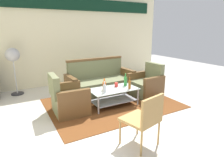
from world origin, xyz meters
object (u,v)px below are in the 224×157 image
(bottle_green, at_px, (125,81))
(cup, at_px, (116,85))
(bottle_clear, at_px, (105,88))
(armchair_left, at_px, (68,100))
(bottle_brown, at_px, (130,84))
(pedestal_fan, at_px, (13,58))
(couch, at_px, (100,83))
(coffee_table, at_px, (113,94))
(wicker_chair, at_px, (145,117))
(armchair_right, at_px, (146,85))
(bottle_orange, at_px, (104,86))

(bottle_green, xyz_separation_m, cup, (-0.24, 0.03, -0.06))
(bottle_clear, bearing_deg, armchair_left, 160.00)
(bottle_brown, relative_size, bottle_clear, 1.08)
(bottle_green, height_order, pedestal_fan, pedestal_fan)
(couch, xyz_separation_m, armchair_left, (-1.10, -0.72, -0.03))
(coffee_table, height_order, cup, cup)
(wicker_chair, bearing_deg, cup, 59.44)
(armchair_left, relative_size, armchair_right, 1.00)
(armchair_left, xyz_separation_m, bottle_clear, (0.73, -0.26, 0.22))
(wicker_chair, bearing_deg, armchair_right, 36.69)
(armchair_left, bearing_deg, armchair_right, 92.90)
(coffee_table, xyz_separation_m, wicker_chair, (-0.40, -1.62, 0.22))
(bottle_green, height_order, bottle_clear, bottle_green)
(armchair_left, bearing_deg, coffee_table, 85.16)
(bottle_orange, bearing_deg, armchair_left, 173.47)
(cup, bearing_deg, coffee_table, -142.52)
(coffee_table, xyz_separation_m, cup, (0.14, 0.11, 0.19))
(bottle_orange, relative_size, cup, 2.64)
(bottle_brown, relative_size, cup, 2.66)
(couch, xyz_separation_m, bottle_green, (0.30, -0.77, 0.21))
(bottle_green, bearing_deg, couch, 111.67)
(bottle_green, bearing_deg, pedestal_fan, 140.18)
(armchair_left, relative_size, wicker_chair, 1.01)
(bottle_orange, height_order, cup, bottle_orange)
(couch, distance_m, bottle_brown, 1.07)
(coffee_table, distance_m, bottle_clear, 0.41)
(armchair_right, xyz_separation_m, bottle_orange, (-1.31, -0.13, 0.22))
(bottle_brown, relative_size, pedestal_fan, 0.21)
(armchair_left, height_order, pedestal_fan, pedestal_fan)
(armchair_left, xyz_separation_m, coffee_table, (1.03, -0.12, -0.02))
(pedestal_fan, xyz_separation_m, wicker_chair, (1.51, -3.60, -0.52))
(couch, xyz_separation_m, cup, (0.06, -0.74, 0.14))
(couch, relative_size, coffee_table, 1.66)
(couch, relative_size, bottle_orange, 6.90)
(coffee_table, xyz_separation_m, bottle_brown, (0.32, -0.18, 0.24))
(bottle_green, distance_m, bottle_orange, 0.60)
(armchair_left, height_order, bottle_brown, armchair_left)
(bottle_orange, height_order, wicker_chair, wicker_chair)
(bottle_brown, xyz_separation_m, cup, (-0.19, 0.28, -0.05))
(wicker_chair, bearing_deg, bottle_orange, 70.49)
(coffee_table, relative_size, cup, 11.00)
(bottle_clear, bearing_deg, cup, 29.37)
(armchair_right, relative_size, bottle_brown, 3.19)
(bottle_orange, xyz_separation_m, cup, (0.36, 0.08, -0.05))
(armchair_left, relative_size, bottle_clear, 3.43)
(bottle_brown, bearing_deg, bottle_orange, 159.38)
(cup, bearing_deg, pedestal_fan, 137.45)
(armchair_left, relative_size, pedestal_fan, 0.67)
(pedestal_fan, bearing_deg, wicker_chair, -67.24)
(armchair_left, height_order, coffee_table, armchair_left)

